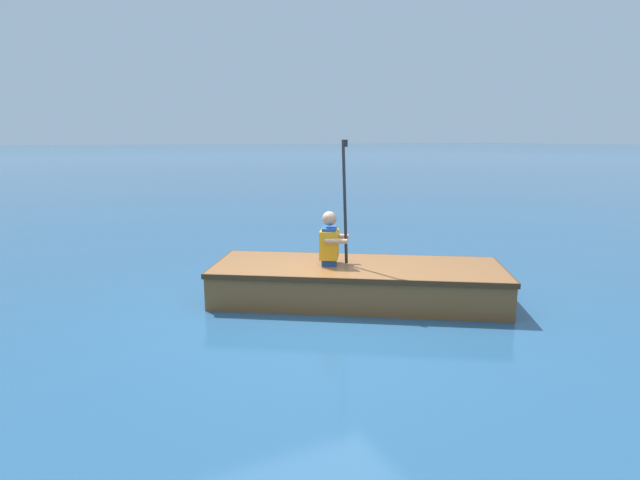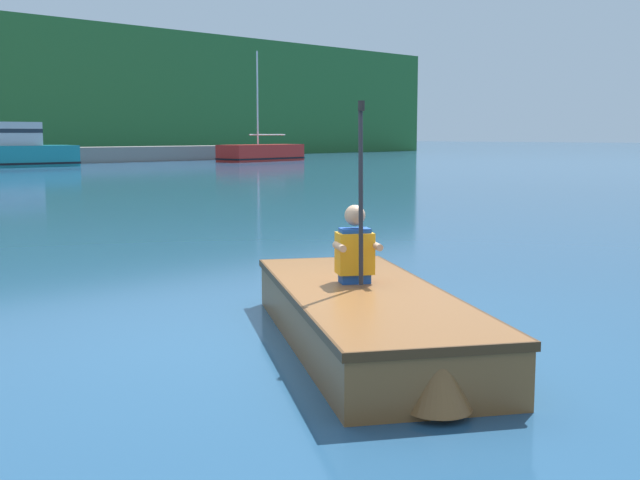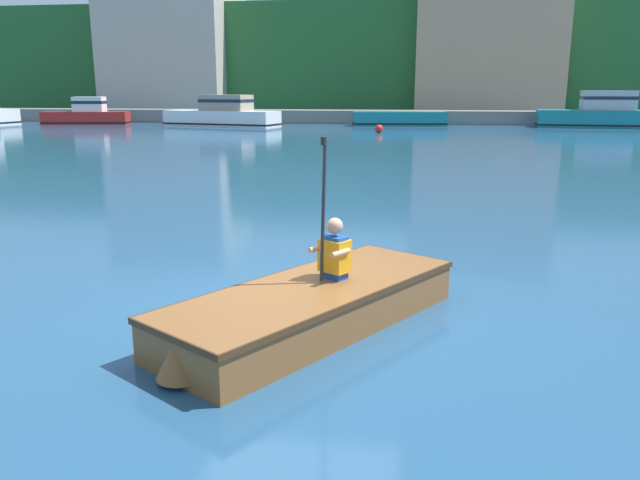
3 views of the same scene
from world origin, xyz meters
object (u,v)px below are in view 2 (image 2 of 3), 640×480
Objects in this scene: moored_boat_dock_center_near at (261,153)px; person_paddler at (355,247)px; rowboat_foreground at (367,316)px; moored_boat_dock_west_inner at (1,151)px.

person_paddler is at bearing -129.75° from moored_boat_dock_center_near.
rowboat_foreground is (-27.86, -33.56, -0.25)m from moored_boat_dock_center_near.
moored_boat_dock_center_near is 4.52× the size of person_paddler.
moored_boat_dock_center_near reaches higher than person_paddler.
moored_boat_dock_center_near reaches higher than moored_boat_dock_west_inner.
moored_boat_dock_center_near is at bearing 50.25° from person_paddler.
moored_boat_dock_west_inner is at bearing 70.71° from person_paddler.
moored_boat_dock_west_inner is at bearing 172.24° from moored_boat_dock_center_near.
moored_boat_dock_center_near is at bearing -7.76° from moored_boat_dock_west_inner.
moored_boat_dock_center_near is at bearing 50.30° from rowboat_foreground.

